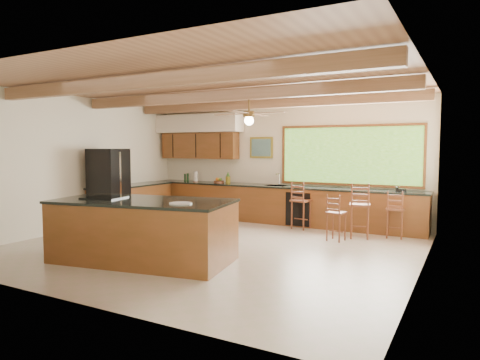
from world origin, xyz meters
The scene contains 9 objects.
ground centered at (0.00, 0.00, 0.00)m, with size 7.20×7.20×0.00m, color #BEAD9E.
room_shell centered at (-0.17, 0.65, 2.21)m, with size 7.27×6.54×3.02m.
counter_run centered at (-0.82, 2.52, 0.46)m, with size 7.12×3.10×1.23m.
island centered at (-0.46, -1.40, 0.51)m, with size 3.09×1.84×1.03m.
refrigerator centered at (-3.05, 0.40, 0.91)m, with size 0.78×0.76×1.83m.
bar_stool_a centered at (0.83, 2.39, 0.64)m, with size 0.44×0.44×1.08m.
bar_stool_b centered at (1.89, 1.55, 0.55)m, with size 0.39×0.39×0.93m.
bar_stool_c centered at (2.87, 2.40, 0.58)m, with size 0.39×0.39×0.98m.
bar_stool_d centered at (2.24, 2.02, 0.68)m, with size 0.49×0.49×1.14m.
Camera 1 is at (4.22, -6.69, 1.86)m, focal length 32.00 mm.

